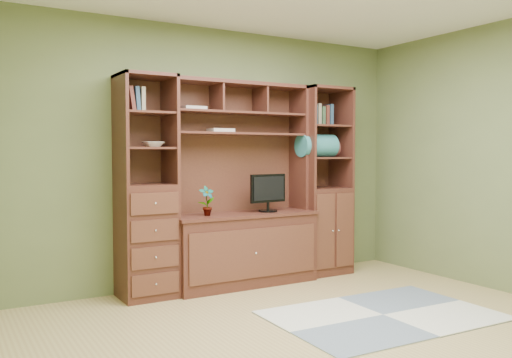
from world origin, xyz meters
TOP-DOWN VIEW (x-y plane):
  - room at (0.00, 0.00)m, footprint 4.60×4.10m
  - center_hutch at (0.22, 1.73)m, footprint 1.54×0.53m
  - left_tower at (-0.78, 1.77)m, footprint 0.50×0.45m
  - right_tower at (1.25, 1.77)m, footprint 0.55×0.45m
  - rug at (0.70, 0.23)m, footprint 1.84×1.26m
  - monitor at (0.50, 1.70)m, footprint 0.46×0.24m
  - orchid at (-0.20, 1.70)m, footprint 0.15×0.10m
  - magazines at (0.02, 1.82)m, footprint 0.24×0.17m
  - bowl at (-0.70, 1.77)m, footprint 0.20×0.20m
  - blanket_teal at (1.13, 1.73)m, footprint 0.43×0.25m
  - blanket_red at (1.39, 1.85)m, footprint 0.36×0.20m

SIDE VIEW (x-z plane):
  - rug at x=0.70m, z-range 0.00..0.01m
  - orchid at x=-0.20m, z-range 0.73..1.02m
  - monitor at x=0.50m, z-range 0.73..1.26m
  - center_hutch at x=0.22m, z-range 0.00..2.05m
  - left_tower at x=-0.78m, z-range 0.00..2.05m
  - right_tower at x=1.25m, z-range 0.00..2.05m
  - room at x=0.00m, z-range -0.02..2.62m
  - blanket_red at x=1.39m, z-range 1.29..1.49m
  - blanket_teal at x=1.13m, z-range 1.29..1.54m
  - bowl at x=-0.70m, z-range 1.39..1.44m
  - magazines at x=0.02m, z-range 1.54..1.58m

